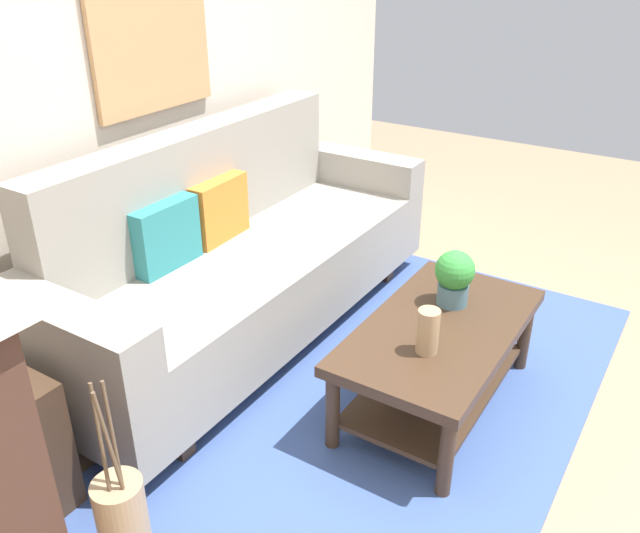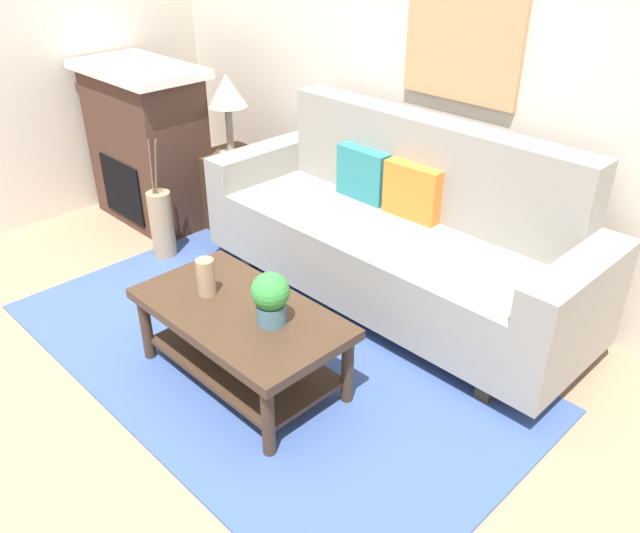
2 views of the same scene
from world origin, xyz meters
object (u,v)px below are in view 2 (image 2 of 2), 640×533
(side_table, at_px, (234,190))
(fireplace, at_px, (147,144))
(coffee_table, at_px, (241,328))
(tabletop_vase, at_px, (206,277))
(potted_plant_tabletop, at_px, (271,297))
(framed_painting, at_px, (462,39))
(throw_pillow_orange, at_px, (413,191))
(floor_vase, at_px, (162,225))
(throw_pillow_teal, at_px, (364,174))
(table_lamp, at_px, (227,94))
(couch, at_px, (397,236))

(side_table, xyz_separation_m, fireplace, (-0.55, -0.35, 0.31))
(coffee_table, bearing_deg, side_table, 143.12)
(coffee_table, xyz_separation_m, fireplace, (-2.02, 0.75, 0.27))
(tabletop_vase, distance_m, potted_plant_tabletop, 0.43)
(potted_plant_tabletop, height_order, framed_painting, framed_painting)
(coffee_table, bearing_deg, throw_pillow_orange, 88.01)
(floor_vase, bearing_deg, potted_plant_tabletop, -14.31)
(throw_pillow_orange, xyz_separation_m, floor_vase, (-1.47, -0.82, -0.44))
(throw_pillow_teal, bearing_deg, tabletop_vase, -84.62)
(throw_pillow_teal, height_order, coffee_table, throw_pillow_teal)
(tabletop_vase, bearing_deg, floor_vase, 158.43)
(throw_pillow_teal, relative_size, throw_pillow_orange, 1.00)
(coffee_table, relative_size, table_lamp, 1.93)
(throw_pillow_teal, distance_m, potted_plant_tabletop, 1.35)
(couch, distance_m, coffee_table, 1.15)
(throw_pillow_orange, height_order, table_lamp, table_lamp)
(fireplace, xyz_separation_m, floor_vase, (0.60, -0.31, -0.35))
(potted_plant_tabletop, bearing_deg, throw_pillow_orange, 97.19)
(potted_plant_tabletop, relative_size, fireplace, 0.23)
(coffee_table, height_order, potted_plant_tabletop, potted_plant_tabletop)
(tabletop_vase, relative_size, fireplace, 0.17)
(throw_pillow_teal, xyz_separation_m, table_lamp, (-1.13, -0.17, 0.31))
(framed_painting, bearing_deg, table_lamp, -161.53)
(potted_plant_tabletop, bearing_deg, side_table, 147.36)
(potted_plant_tabletop, height_order, floor_vase, potted_plant_tabletop)
(fireplace, relative_size, framed_painting, 1.54)
(couch, xyz_separation_m, framed_painting, (-0.00, 0.47, 1.05))
(throw_pillow_teal, xyz_separation_m, framed_painting, (0.39, 0.34, 0.80))
(fireplace, distance_m, framed_painting, 2.41)
(floor_vase, xyz_separation_m, framed_painting, (1.47, 1.16, 1.25))
(coffee_table, relative_size, potted_plant_tabletop, 4.20)
(throw_pillow_orange, distance_m, coffee_table, 1.32)
(framed_painting, bearing_deg, coffee_table, -91.57)
(throw_pillow_teal, distance_m, table_lamp, 1.18)
(throw_pillow_teal, distance_m, framed_painting, 0.96)
(fireplace, bearing_deg, floor_vase, -27.03)
(tabletop_vase, xyz_separation_m, potted_plant_tabletop, (0.42, 0.06, 0.04))
(fireplace, distance_m, floor_vase, 0.76)
(side_table, bearing_deg, coffee_table, -36.88)
(side_table, bearing_deg, framed_painting, 18.47)
(couch, bearing_deg, side_table, -178.46)
(tabletop_vase, relative_size, framed_painting, 0.26)
(throw_pillow_orange, bearing_deg, floor_vase, -150.73)
(side_table, xyz_separation_m, floor_vase, (0.05, -0.66, -0.04))
(couch, bearing_deg, framed_painting, 90.00)
(floor_vase, bearing_deg, fireplace, 152.97)
(throw_pillow_orange, distance_m, floor_vase, 1.74)
(potted_plant_tabletop, relative_size, framed_painting, 0.35)
(potted_plant_tabletop, bearing_deg, framed_painting, 95.65)
(throw_pillow_orange, relative_size, tabletop_vase, 1.86)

